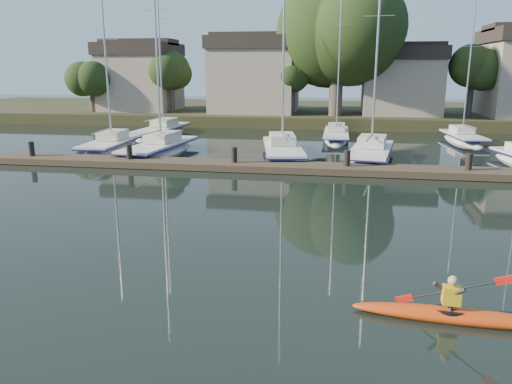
% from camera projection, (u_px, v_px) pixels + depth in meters
% --- Properties ---
extents(ground, '(160.00, 160.00, 0.00)m').
position_uv_depth(ground, '(234.00, 277.00, 13.19)').
color(ground, black).
rests_on(ground, ground).
extents(kayak, '(4.56, 1.09, 1.45)m').
position_uv_depth(kayak, '(456.00, 313.00, 10.88)').
color(kayak, '#D25310').
rests_on(kayak, ground).
extents(dock, '(34.00, 2.00, 1.80)m').
position_uv_depth(dock, '(289.00, 167.00, 26.52)').
color(dock, '#443727').
rests_on(dock, ground).
extents(sailboat_0, '(2.57, 7.89, 12.36)m').
position_uv_depth(sailboat_0, '(111.00, 153.00, 33.35)').
color(sailboat_0, silver).
rests_on(sailboat_0, ground).
extents(sailboat_1, '(3.22, 9.40, 15.07)m').
position_uv_depth(sailboat_1, '(160.00, 157.00, 31.97)').
color(sailboat_1, silver).
rests_on(sailboat_1, ground).
extents(sailboat_2, '(4.03, 9.98, 16.11)m').
position_uv_depth(sailboat_2, '(282.00, 159.00, 31.13)').
color(sailboat_2, silver).
rests_on(sailboat_2, ground).
extents(sailboat_3, '(3.55, 9.07, 14.24)m').
position_uv_depth(sailboat_3, '(370.00, 163.00, 30.02)').
color(sailboat_3, silver).
rests_on(sailboat_3, ground).
extents(sailboat_5, '(2.71, 9.49, 15.52)m').
position_uv_depth(sailboat_5, '(163.00, 137.00, 40.87)').
color(sailboat_5, silver).
rests_on(sailboat_5, ground).
extents(sailboat_6, '(1.97, 9.09, 14.43)m').
position_uv_depth(sailboat_6, '(336.00, 141.00, 38.50)').
color(sailboat_6, silver).
rests_on(sailboat_6, ground).
extents(sailboat_7, '(2.70, 7.50, 11.82)m').
position_uv_depth(sailboat_7, '(462.00, 144.00, 37.11)').
color(sailboat_7, silver).
rests_on(sailboat_7, ground).
extents(shore, '(90.00, 25.25, 12.75)m').
position_uv_depth(shore, '(333.00, 89.00, 50.64)').
color(shore, '#272F17').
rests_on(shore, ground).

